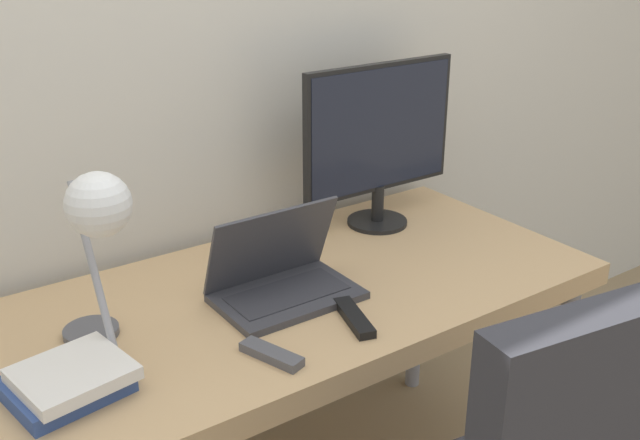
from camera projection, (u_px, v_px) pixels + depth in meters
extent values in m
cube|color=beige|center=(188.00, 31.00, 1.92)|extent=(8.00, 0.05, 2.60)
cube|color=tan|center=(282.00, 303.00, 1.82)|extent=(1.58, 0.72, 0.06)
cylinder|color=gray|center=(559.00, 386.00, 2.13)|extent=(0.05, 0.05, 0.67)
cylinder|color=gray|center=(416.00, 302.00, 2.58)|extent=(0.05, 0.05, 0.67)
cube|color=#38383D|center=(287.00, 297.00, 1.77)|extent=(0.33, 0.22, 0.02)
cube|color=#2D2D33|center=(287.00, 293.00, 1.77)|extent=(0.28, 0.13, 0.00)
cube|color=#38383D|center=(271.00, 245.00, 1.78)|extent=(0.33, 0.09, 0.20)
cube|color=silver|center=(272.00, 246.00, 1.78)|extent=(0.30, 0.07, 0.18)
cylinder|color=black|center=(377.00, 222.00, 2.21)|extent=(0.18, 0.18, 0.01)
cylinder|color=black|center=(378.00, 203.00, 2.18)|extent=(0.04, 0.04, 0.11)
cube|color=black|center=(379.00, 128.00, 2.10)|extent=(0.50, 0.02, 0.37)
cube|color=black|center=(382.00, 129.00, 2.09)|extent=(0.48, 0.00, 0.34)
cylinder|color=#4C4C51|center=(91.00, 332.00, 1.63)|extent=(0.12, 0.12, 0.02)
cylinder|color=#99999E|center=(94.00, 272.00, 1.50)|extent=(0.02, 0.17, 0.35)
sphere|color=white|center=(98.00, 205.00, 1.37)|extent=(0.12, 0.12, 0.12)
cube|color=#334C8C|center=(65.00, 385.00, 1.43)|extent=(0.23, 0.21, 0.03)
cube|color=silver|center=(73.00, 374.00, 1.41)|extent=(0.23, 0.21, 0.03)
cube|color=black|center=(354.00, 318.00, 1.68)|extent=(0.09, 0.17, 0.02)
cube|color=#4C4C51|center=(271.00, 354.00, 1.54)|extent=(0.08, 0.15, 0.02)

